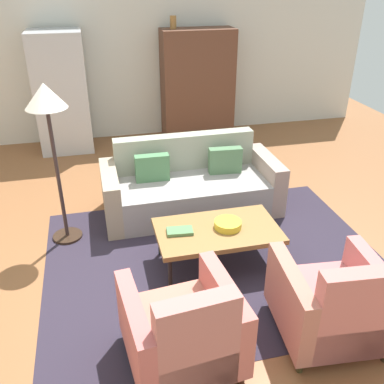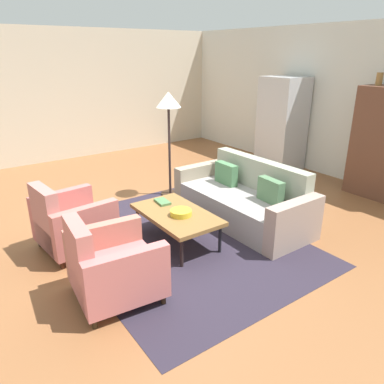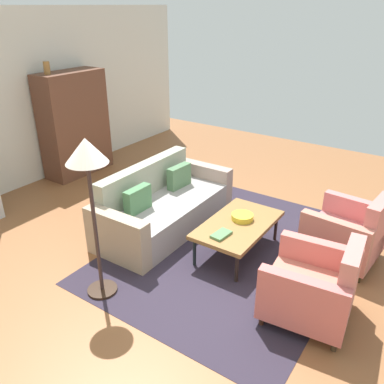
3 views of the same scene
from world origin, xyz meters
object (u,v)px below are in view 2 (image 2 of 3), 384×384
Objects in this scene: armchair_right at (110,268)px; book_stack at (162,202)px; armchair_left at (70,224)px; floor_lamp at (169,110)px; couch at (245,201)px; vase_tall at (379,79)px; fruit_bowl at (181,213)px; refrigerator at (282,124)px; coffee_table at (176,215)px.

armchair_right reaches higher than book_stack.
armchair_left is 0.51× the size of floor_lamp.
armchair_right is (0.59, -2.35, 0.06)m from couch.
armchair_left is 2.45m from floor_lamp.
couch is 10.62× the size of vase_tall.
couch is 7.83× the size of fruit_bowl.
couch is 2.98m from vase_tall.
book_stack is (0.22, 1.19, 0.09)m from armchair_left.
refrigerator reaches higher than fruit_bowl.
armchair_right is at bearing -86.77° from vase_tall.
fruit_bowl is 0.16× the size of floor_lamp.
book_stack is at bearing 176.93° from coffee_table.
armchair_right is at bearing -66.14° from refrigerator.
armchair_right is at bearing -50.85° from book_stack.
armchair_right is 3.09m from floor_lamp.
floor_lamp is at bearing -89.64° from refrigerator.
refrigerator is (-1.82, -0.10, -0.97)m from vase_tall.
fruit_bowl is 0.15× the size of refrigerator.
couch is 1.22× the size of floor_lamp.
book_stack is at bearing 177.60° from fruit_bowl.
book_stack is (-0.37, -1.17, 0.14)m from couch.
armchair_left reaches higher than book_stack.
floor_lamp is (-2.08, 2.00, 1.10)m from armchair_right.
refrigerator is at bearing 90.36° from floor_lamp.
vase_tall reaches higher than coffee_table.
vase_tall is at bearing -97.80° from couch.
couch is 2.39× the size of armchair_right.
refrigerator is at bearing 119.19° from armchair_right.
book_stack is (-0.97, 1.19, 0.09)m from armchair_right.
armchair_left is 1.36m from fruit_bowl.
floor_lamp is (-1.48, -0.35, 1.16)m from couch.
coffee_table is 0.13m from fruit_bowl.
coffee_table is 1.31m from armchair_left.
armchair_left is 3.34× the size of book_stack.
coffee_table is 3.91m from refrigerator.
coffee_table is 2.01m from floor_lamp.
fruit_bowl is (0.10, 0.00, 0.07)m from coffee_table.
armchair_left is 3.27× the size of fruit_bowl.
vase_tall is at bearing 98.56° from armchair_right.
floor_lamp is at bearing 152.14° from fruit_bowl.
coffee_table is 1.36× the size of armchair_left.
refrigerator is (-2.09, 4.73, 0.58)m from armchair_right.
floor_lamp is at bearing 12.79° from couch.
book_stack is 1.33× the size of vase_tall.
refrigerator reaches higher than armchair_right.
armchair_right is at bearing -5.73° from armchair_left.
floor_lamp reaches higher than coffee_table.
book_stack is 3.76m from refrigerator.
fruit_bowl is at bearing -65.80° from refrigerator.
floor_lamp is (-1.11, 0.82, 1.01)m from book_stack.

